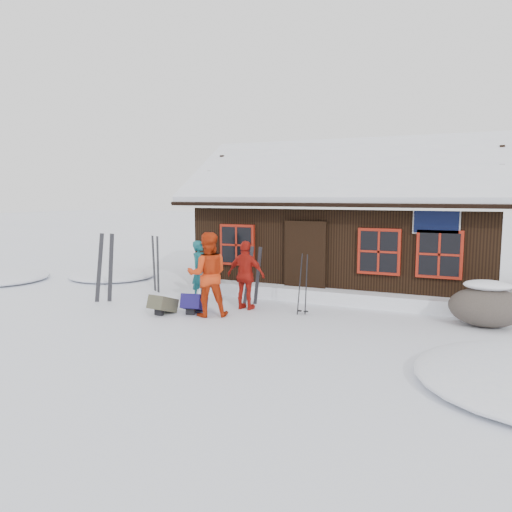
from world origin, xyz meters
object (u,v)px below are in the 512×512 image
Objects in this scene: ski_pair_left at (105,269)px; backpack_blue at (194,306)px; skier_orange_right at (246,275)px; boulder at (487,306)px; skier_crouched at (202,275)px; skier_teal at (200,270)px; ski_poles at (303,285)px; skier_orange_left at (208,274)px; backpack_olive at (163,307)px.

backpack_blue is at bearing -21.05° from ski_pair_left.
skier_orange_right is 1.10× the size of boulder.
skier_teal is at bearing -65.53° from skier_crouched.
skier_crouched is 0.52× the size of ski_pair_left.
skier_teal is 1.07× the size of ski_poles.
skier_orange_left reaches higher than boulder.
skier_orange_right is at bearing 31.21° from backpack_blue.
ski_poles is at bearing 9.65° from backpack_blue.
ski_pair_left reaches higher than backpack_blue.
skier_teal is at bearing -179.21° from boulder.
skier_crouched reaches higher than boulder.
skier_orange_left is (1.10, -1.49, 0.18)m from skier_teal.
ski_pair_left is (-2.05, -1.26, 0.08)m from skier_teal.
backpack_olive is at bearing -15.59° from skier_orange_left.
ski_poles is at bearing -24.93° from skier_crouched.
skier_crouched is at bearing 104.89° from backpack_blue.
backpack_blue is at bearing 44.75° from skier_orange_right.
backpack_blue is (2.72, -0.13, -0.69)m from ski_pair_left.
skier_orange_right reaches higher than ski_poles.
ski_poles is at bearing -97.14° from skier_teal.
skier_orange_left reaches higher than skier_orange_right.
backpack_blue is (-2.35, -0.90, -0.52)m from ski_poles.
skier_orange_right is (1.60, -0.54, 0.05)m from skier_teal.
backpack_olive is (-1.04, -0.28, -0.80)m from skier_orange_left.
backpack_blue is at bearing -152.08° from skier_teal.
boulder is at bearing 8.75° from ski_poles.
backpack_blue is 0.72m from backpack_olive.
skier_orange_left reaches higher than backpack_olive.
ski_poles is (3.51, -1.45, 0.21)m from skier_crouched.
boulder is at bearing 165.04° from skier_orange_left.
skier_teal is 1.64× the size of skier_crouched.
backpack_olive is (0.06, -1.77, -0.62)m from skier_teal.
ski_pair_left is (-8.90, -1.36, 0.41)m from boulder.
backpack_olive is (-1.55, -1.23, -0.67)m from skier_orange_right.
boulder is (7.34, -0.86, -0.03)m from skier_crouched.
ski_pair_left is 2.95× the size of backpack_blue.
skier_orange_right reaches higher than skier_teal.
skier_orange_right is (0.50, 0.95, -0.13)m from skier_orange_left.
backpack_blue is (-6.18, -1.49, -0.28)m from boulder.
boulder is 2.59× the size of backpack_olive.
skier_orange_right is at bearing -38.11° from skier_crouched.
skier_orange_left is 1.15× the size of skier_orange_right.
skier_orange_right is at bearing -173.08° from boulder.
skier_crouched is 2.80m from backpack_olive.
boulder is (5.75, 1.59, -0.51)m from skier_orange_left.
backpack_olive is at bearing -156.72° from ski_poles.
backpack_blue is at bearing 37.37° from backpack_olive.
skier_orange_left is 1.08m from skier_orange_right.
backpack_blue is at bearing -166.43° from boulder.
ski_pair_left is 2.28m from backpack_olive.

